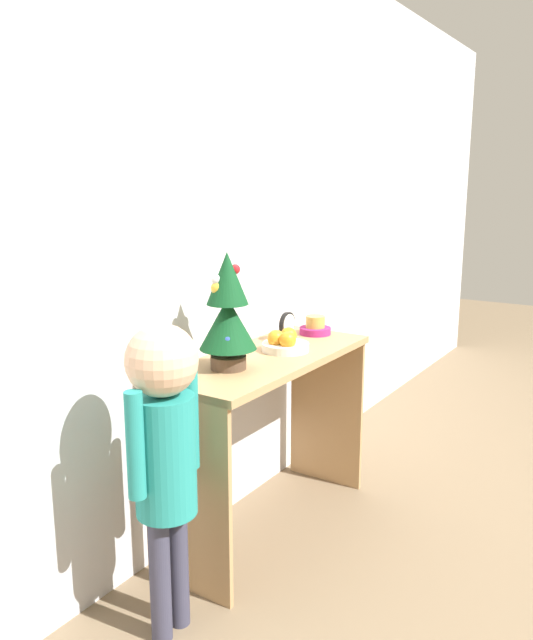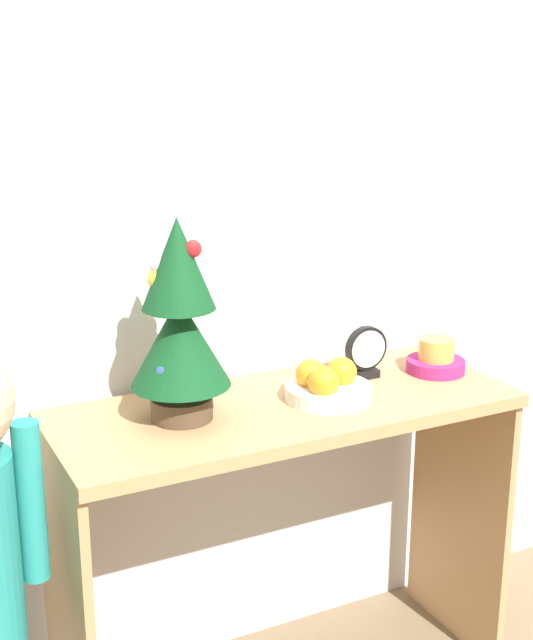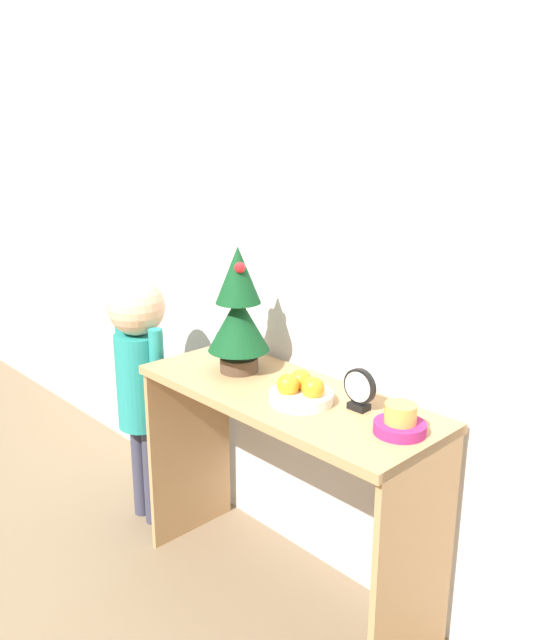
{
  "view_description": "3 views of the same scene",
  "coord_description": "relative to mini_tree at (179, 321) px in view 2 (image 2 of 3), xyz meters",
  "views": [
    {
      "loc": [
        -2.03,
        -1.12,
        1.42
      ],
      "look_at": [
        0.01,
        0.22,
        0.9
      ],
      "focal_mm": 35.0,
      "sensor_mm": 36.0,
      "label": 1
    },
    {
      "loc": [
        -0.87,
        -1.44,
        1.5
      ],
      "look_at": [
        -0.07,
        0.17,
        0.97
      ],
      "focal_mm": 50.0,
      "sensor_mm": 36.0,
      "label": 2
    },
    {
      "loc": [
        1.31,
        -1.11,
        1.51
      ],
      "look_at": [
        -0.06,
        0.18,
        0.99
      ],
      "focal_mm": 35.0,
      "sensor_mm": 36.0,
      "label": 3
    }
  ],
  "objects": [
    {
      "name": "singing_bowl",
      "position": [
        0.67,
        -0.0,
        -0.19
      ],
      "size": [
        0.14,
        0.14,
        0.09
      ],
      "color": "#9E2366",
      "rests_on": "console_table"
    },
    {
      "name": "back_wall",
      "position": [
        0.24,
        0.23,
        0.28
      ],
      "size": [
        7.0,
        0.05,
        2.5
      ],
      "primitive_type": "cube",
      "color": "silver",
      "rests_on": "ground_plane"
    },
    {
      "name": "mini_tree",
      "position": [
        0.0,
        0.0,
        0.0
      ],
      "size": [
        0.21,
        0.21,
        0.44
      ],
      "color": "#4C3828",
      "rests_on": "console_table"
    },
    {
      "name": "desk_clock",
      "position": [
        0.49,
        0.04,
        -0.16
      ],
      "size": [
        0.11,
        0.04,
        0.13
      ],
      "color": "black",
      "rests_on": "console_table"
    },
    {
      "name": "fruit_bowl",
      "position": [
        0.34,
        -0.04,
        -0.19
      ],
      "size": [
        0.2,
        0.2,
        0.09
      ],
      "color": "silver",
      "rests_on": "console_table"
    },
    {
      "name": "console_table",
      "position": [
        0.24,
        -0.02,
        -0.4
      ],
      "size": [
        1.05,
        0.41,
        0.75
      ],
      "color": "tan",
      "rests_on": "ground_plane"
    }
  ]
}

